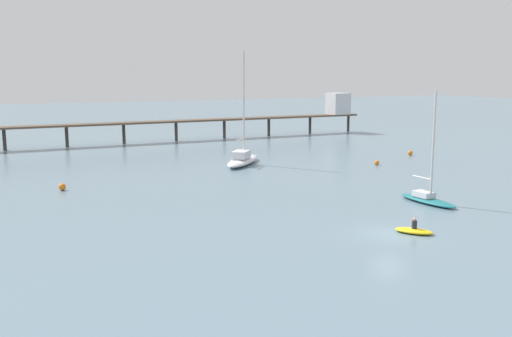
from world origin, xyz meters
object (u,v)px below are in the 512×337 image
Objects in this scene: dinghy_yellow at (414,230)px; mooring_buoy_far at (62,187)px; pier at (232,115)px; sailboat_teal at (427,196)px; mooring_buoy_outer at (410,153)px; sailboat_white at (243,158)px; mooring_buoy_mid at (377,163)px.

mooring_buoy_far is (-19.96, 26.32, 0.13)m from dinghy_yellow.
sailboat_teal reaches higher than pier.
dinghy_yellow is at bearing -131.05° from mooring_buoy_outer.
pier is at bearing 113.84° from mooring_buoy_outer.
sailboat_white is 21.00× the size of mooring_buoy_outer.
pier is at bearing 96.32° from mooring_buoy_mid.
sailboat_white reaches higher than pier.
dinghy_yellow reaches higher than mooring_buoy_mid.
mooring_buoy_mid is at bearing -153.22° from mooring_buoy_outer.
sailboat_white is at bearing 86.27° from dinghy_yellow.
sailboat_white is 24.19m from mooring_buoy_outer.
pier is 122.83× the size of mooring_buoy_outer.
mooring_buoy_outer is (13.38, -30.29, -3.72)m from pier.
pier is 61.77m from dinghy_yellow.
dinghy_yellow is (-2.15, -33.00, -0.57)m from sailboat_white.
sailboat_teal is 26.74m from sailboat_white.
sailboat_white is (-5.39, 26.19, 0.19)m from sailboat_teal.
sailboat_teal is 29.76m from mooring_buoy_outer.
mooring_buoy_far is at bearing -175.40° from mooring_buoy_outer.
sailboat_white reaches higher than dinghy_yellow.
mooring_buoy_outer is at bearing -66.16° from pier.
dinghy_yellow is 39.82m from mooring_buoy_outer.
mooring_buoy_far is at bearing -133.91° from pier.
pier is 33.32m from mooring_buoy_outer.
sailboat_teal is at bearing 42.10° from dinghy_yellow.
mooring_buoy_mid is (9.12, 18.43, -0.30)m from sailboat_teal.
dinghy_yellow reaches higher than mooring_buoy_outer.
mooring_buoy_mid is at bearing -28.15° from sailboat_white.
pier is 5.85× the size of sailboat_white.
pier is 47.33m from mooring_buoy_far.
sailboat_teal reaches higher than mooring_buoy_mid.
sailboat_teal is at bearing -128.72° from mooring_buoy_outer.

